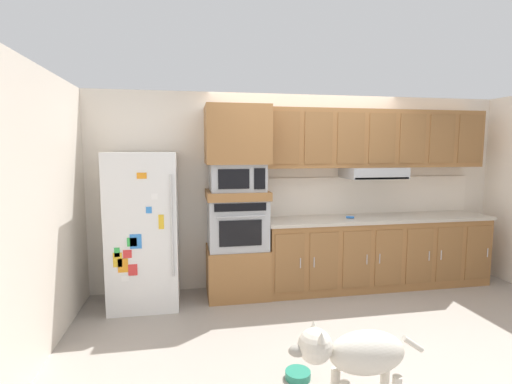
# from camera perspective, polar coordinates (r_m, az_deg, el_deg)

# --- Properties ---
(ground_plane) EXTENTS (9.60, 9.60, 0.00)m
(ground_plane) POSITION_cam_1_polar(r_m,az_deg,el_deg) (4.40, 11.42, -17.69)
(ground_plane) COLOR #9E9389
(back_kitchen_wall) EXTENTS (6.20, 0.12, 2.50)m
(back_kitchen_wall) POSITION_cam_1_polar(r_m,az_deg,el_deg) (5.09, 7.09, 0.30)
(back_kitchen_wall) COLOR silver
(back_kitchen_wall) RESTS_ON ground
(side_panel_left) EXTENTS (0.12, 7.10, 2.50)m
(side_panel_left) POSITION_cam_1_polar(r_m,az_deg,el_deg) (3.97, -29.03, -2.19)
(side_panel_left) COLOR silver
(side_panel_left) RESTS_ON ground
(refrigerator) EXTENTS (0.76, 0.73, 1.76)m
(refrigerator) POSITION_cam_1_polar(r_m,az_deg,el_deg) (4.52, -16.59, -5.45)
(refrigerator) COLOR white
(refrigerator) RESTS_ON ground
(oven_base_cabinet) EXTENTS (0.74, 0.62, 0.60)m
(oven_base_cabinet) POSITION_cam_1_polar(r_m,az_deg,el_deg) (4.75, -2.83, -11.86)
(oven_base_cabinet) COLOR #996638
(oven_base_cabinet) RESTS_ON ground
(built_in_oven) EXTENTS (0.70, 0.62, 0.60)m
(built_in_oven) POSITION_cam_1_polar(r_m,az_deg,el_deg) (4.59, -2.87, -4.74)
(built_in_oven) COLOR #A8AAAF
(built_in_oven) RESTS_ON oven_base_cabinet
(appliance_mid_shelf) EXTENTS (0.74, 0.62, 0.10)m
(appliance_mid_shelf) POSITION_cam_1_polar(r_m,az_deg,el_deg) (4.54, -2.90, -0.40)
(appliance_mid_shelf) COLOR #996638
(appliance_mid_shelf) RESTS_ON built_in_oven
(microwave) EXTENTS (0.64, 0.54, 0.32)m
(microwave) POSITION_cam_1_polar(r_m,az_deg,el_deg) (4.52, -2.91, 2.24)
(microwave) COLOR #A8AAAF
(microwave) RESTS_ON appliance_mid_shelf
(appliance_upper_cabinet) EXTENTS (0.74, 0.62, 0.68)m
(appliance_upper_cabinet) POSITION_cam_1_polar(r_m,az_deg,el_deg) (4.51, -2.95, 8.59)
(appliance_upper_cabinet) COLOR #996638
(appliance_upper_cabinet) RESTS_ON microwave
(lower_cabinet_run) EXTENTS (2.96, 0.63, 0.88)m
(lower_cabinet_run) POSITION_cam_1_polar(r_m,az_deg,el_deg) (5.26, 17.78, -8.74)
(lower_cabinet_run) COLOR #996638
(lower_cabinet_run) RESTS_ON ground
(countertop_slab) EXTENTS (3.00, 0.64, 0.04)m
(countertop_slab) POSITION_cam_1_polar(r_m,az_deg,el_deg) (5.17, 17.93, -3.79)
(countertop_slab) COLOR #BCB2A3
(countertop_slab) RESTS_ON lower_cabinet_run
(backsplash_panel) EXTENTS (3.00, 0.02, 0.50)m
(backsplash_panel) POSITION_cam_1_polar(r_m,az_deg,el_deg) (5.38, 16.58, -0.45)
(backsplash_panel) COLOR white
(backsplash_panel) RESTS_ON countertop_slab
(upper_cabinet_with_hood) EXTENTS (2.96, 0.48, 0.88)m
(upper_cabinet_with_hood) POSITION_cam_1_polar(r_m,az_deg,el_deg) (5.20, 17.64, 7.37)
(upper_cabinet_with_hood) COLOR #996638
(upper_cabinet_with_hood) RESTS_ON backsplash_panel
(screwdriver) EXTENTS (0.15, 0.16, 0.03)m
(screwdriver) POSITION_cam_1_polar(r_m,az_deg,el_deg) (4.95, 14.06, -3.71)
(screwdriver) COLOR blue
(screwdriver) RESTS_ON countertop_slab
(dog) EXTENTS (0.99, 0.30, 0.62)m
(dog) POSITION_cam_1_polar(r_m,az_deg,el_deg) (2.90, 14.83, -22.51)
(dog) COLOR beige
(dog) RESTS_ON ground
(dog_food_bowl) EXTENTS (0.20, 0.20, 0.06)m
(dog_food_bowl) POSITION_cam_1_polar(r_m,az_deg,el_deg) (3.30, 6.36, -25.77)
(dog_food_bowl) COLOR #267F66
(dog_food_bowl) RESTS_ON ground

